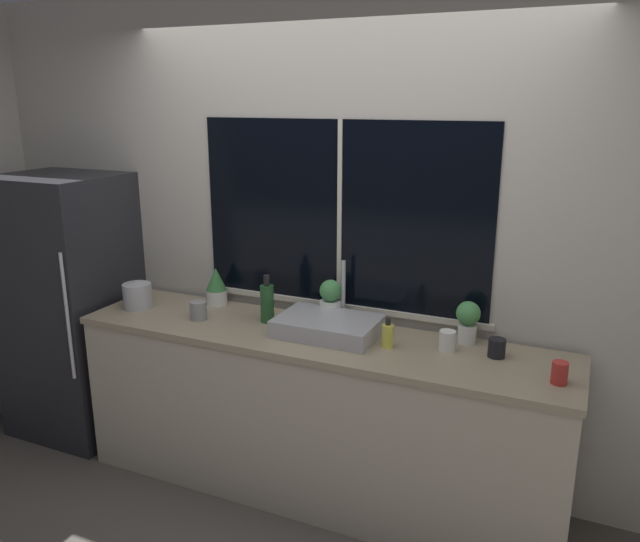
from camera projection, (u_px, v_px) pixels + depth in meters
name	position (u px, v px, depth m)	size (l,w,h in m)	color
ground_plane	(292.00, 520.00, 3.24)	(14.00, 14.00, 0.00)	#4C4742
wall_back	(342.00, 241.00, 3.45)	(8.00, 0.09, 2.70)	#BCB7AD
wall_left	(115.00, 194.00, 5.13)	(0.06, 7.00, 2.70)	#BCB7AD
counter	(315.00, 415.00, 3.37)	(2.64, 0.61, 0.92)	#B2A893
refrigerator	(70.00, 306.00, 3.97)	(0.72, 0.66, 1.67)	#232328
sink	(328.00, 326.00, 3.25)	(0.52, 0.41, 0.35)	#ADADB2
potted_plant_left	(216.00, 286.00, 3.71)	(0.12, 0.12, 0.22)	white
potted_plant_center	(330.00, 301.00, 3.41)	(0.12, 0.12, 0.24)	white
potted_plant_right	(468.00, 320.00, 3.11)	(0.12, 0.12, 0.22)	white
soap_bottle	(388.00, 335.00, 3.08)	(0.06, 0.06, 0.15)	#DBD14C
bottle_tall	(267.00, 303.00, 3.41)	(0.07, 0.07, 0.27)	#235128
mug_white	(447.00, 341.00, 3.04)	(0.08, 0.08, 0.10)	white
mug_red	(560.00, 373.00, 2.68)	(0.07, 0.07, 0.10)	#B72D28
mug_grey	(198.00, 310.00, 3.47)	(0.09, 0.09, 0.10)	gray
mug_black	(497.00, 348.00, 2.96)	(0.08, 0.08, 0.09)	black
kettle	(137.00, 295.00, 3.65)	(0.17, 0.17, 0.16)	#B2B2B7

